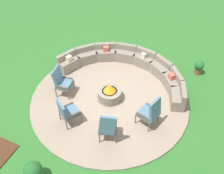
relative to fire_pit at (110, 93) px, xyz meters
The scene contains 10 objects.
ground_plane 0.31m from the fire_pit, ahead, with size 24.00×24.00×0.00m, color #2D6B28.
patio_circle 0.28m from the fire_pit, ahead, with size 5.66×5.66×0.06m, color gray.
fire_pit is the anchor object (origin of this frame).
curved_stone_bench 1.70m from the fire_pit, 89.31° to the left, with size 5.17×2.33×0.71m.
lounge_chair_front_left 1.76m from the fire_pit, 165.09° to the right, with size 0.64×0.66×1.10m.
lounge_chair_front_right 1.75m from the fire_pit, 115.80° to the right, with size 0.76×0.78×1.03m.
lounge_chair_back_left 1.77m from the fire_pit, 66.35° to the right, with size 0.71×0.73×1.17m.
lounge_chair_back_right 1.77m from the fire_pit, 16.93° to the right, with size 0.74×0.71×1.13m.
potted_plant_1 3.85m from the fire_pit, 47.86° to the left, with size 0.37×0.37×0.59m.
potted_plant_2 3.64m from the fire_pit, 98.65° to the right, with size 0.50×0.50×0.67m.
Camera 1 is at (2.81, -5.84, 6.67)m, focal length 41.03 mm.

